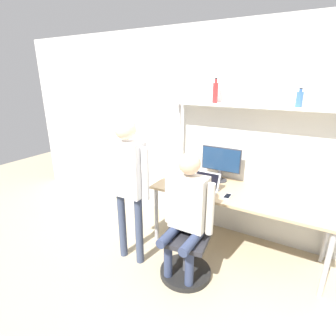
{
  "coord_description": "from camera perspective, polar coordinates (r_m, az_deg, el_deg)",
  "views": [
    {
      "loc": [
        0.7,
        -2.46,
        2.08
      ],
      "look_at": [
        -0.67,
        -0.13,
        1.13
      ],
      "focal_mm": 28.0,
      "sensor_mm": 36.0,
      "label": 1
    }
  ],
  "objects": [
    {
      "name": "shelf_unit",
      "position": [
        3.25,
        17.74,
        8.32
      ],
      "size": [
        1.95,
        0.23,
        1.77
      ],
      "color": "white",
      "rests_on": "ground_plane"
    },
    {
      "name": "bottle_red",
      "position": [
        3.34,
        10.27,
        15.88
      ],
      "size": [
        0.06,
        0.06,
        0.29
      ],
      "color": "maroon",
      "rests_on": "shelf_unit"
    },
    {
      "name": "cell_phone",
      "position": [
        3.08,
        12.81,
        -6.02
      ],
      "size": [
        0.07,
        0.15,
        0.01
      ],
      "color": "silver",
      "rests_on": "desk"
    },
    {
      "name": "person_standing",
      "position": [
        2.85,
        -8.78,
        -1.37
      ],
      "size": [
        0.54,
        0.23,
        1.69
      ],
      "color": "#38425B",
      "rests_on": "ground_plane"
    },
    {
      "name": "office_chair",
      "position": [
        2.99,
        4.19,
        -17.27
      ],
      "size": [
        0.56,
        0.56,
        0.95
      ],
      "color": "black",
      "rests_on": "ground_plane"
    },
    {
      "name": "bottle_blue",
      "position": [
        3.14,
        26.69,
        13.25
      ],
      "size": [
        0.07,
        0.07,
        0.2
      ],
      "color": "#335999",
      "rests_on": "shelf_unit"
    },
    {
      "name": "desk",
      "position": [
        3.25,
        15.24,
        -6.26
      ],
      "size": [
        2.05,
        0.78,
        0.78
      ],
      "color": "tan",
      "rests_on": "ground_plane"
    },
    {
      "name": "ground_plane",
      "position": [
        3.29,
        12.01,
        -20.3
      ],
      "size": [
        12.0,
        12.0,
        0.0
      ],
      "primitive_type": "plane",
      "color": "tan"
    },
    {
      "name": "wall_back",
      "position": [
        3.43,
        18.09,
        6.14
      ],
      "size": [
        8.0,
        0.06,
        2.7
      ],
      "color": "silver",
      "rests_on": "ground_plane"
    },
    {
      "name": "person_seated",
      "position": [
        2.67,
        4.11,
        -8.64
      ],
      "size": [
        0.55,
        0.47,
        1.39
      ],
      "color": "#2D3856",
      "rests_on": "ground_plane"
    },
    {
      "name": "laptop",
      "position": [
        3.19,
        8.1,
        -3.71
      ],
      "size": [
        0.33,
        0.22,
        0.21
      ],
      "color": "#BCBCC1",
      "rests_on": "desk"
    },
    {
      "name": "monitor",
      "position": [
        3.43,
        11.43,
        1.32
      ],
      "size": [
        0.51,
        0.19,
        0.45
      ],
      "color": "#333338",
      "rests_on": "desk"
    }
  ]
}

